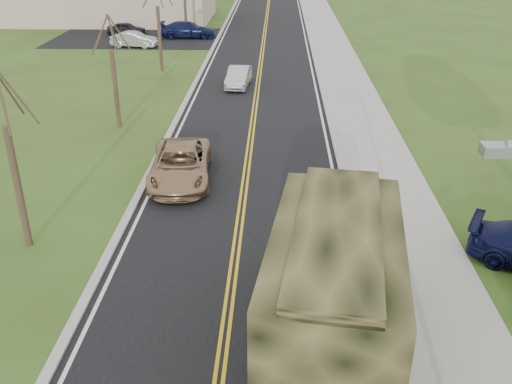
{
  "coord_description": "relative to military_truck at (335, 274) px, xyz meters",
  "views": [
    {
      "loc": [
        1.27,
        -6.22,
        9.98
      ],
      "look_at": [
        0.63,
        10.63,
        1.8
      ],
      "focal_mm": 40.0,
      "sensor_mm": 36.0,
      "label": 1
    }
  ],
  "objects": [
    {
      "name": "road",
      "position": [
        -2.73,
        34.79,
        -2.3
      ],
      "size": [
        8.0,
        120.0,
        0.01
      ],
      "primitive_type": "cube",
      "color": "black",
      "rests_on": "ground"
    },
    {
      "name": "curb_right",
      "position": [
        1.42,
        34.79,
        -2.24
      ],
      "size": [
        0.3,
        120.0,
        0.12
      ],
      "primitive_type": "cube",
      "color": "#9E998E",
      "rests_on": "ground"
    },
    {
      "name": "sidewalk_right",
      "position": [
        3.17,
        34.79,
        -2.25
      ],
      "size": [
        3.2,
        120.0,
        0.1
      ],
      "primitive_type": "cube",
      "color": "#9E998E",
      "rests_on": "ground"
    },
    {
      "name": "curb_left",
      "position": [
        -6.88,
        34.79,
        -2.25
      ],
      "size": [
        0.3,
        120.0,
        0.1
      ],
      "primitive_type": "cube",
      "color": "#9E998E",
      "rests_on": "ground"
    },
    {
      "name": "bare_tree_a",
      "position": [
        -9.73,
        4.79,
        0.32
      ],
      "size": [
        1.93,
        2.26,
        6.08
      ],
      "color": "#38281C",
      "rests_on": "ground"
    },
    {
      "name": "bare_tree_b",
      "position": [
        -9.73,
        16.79,
        0.17
      ],
      "size": [
        1.83,
        2.14,
        5.73
      ],
      "color": "#38281C",
      "rests_on": "ground"
    },
    {
      "name": "bare_tree_c",
      "position": [
        -9.73,
        28.79,
        0.47
      ],
      "size": [
        2.04,
        2.39,
        6.42
      ],
      "color": "#38281C",
      "rests_on": "ground"
    },
    {
      "name": "bare_tree_d",
      "position": [
        -9.73,
        40.79,
        0.25
      ],
      "size": [
        1.88,
        2.2,
        5.91
      ],
      "color": "#38281C",
      "rests_on": "ground"
    },
    {
      "name": "military_truck",
      "position": [
        0.0,
        0.0,
        0.0
      ],
      "size": [
        3.84,
        8.36,
        4.02
      ],
      "rotation": [
        0.0,
        0.0,
        -0.13
      ],
      "color": "black",
      "rests_on": "ground"
    },
    {
      "name": "suv_champagne",
      "position": [
        -5.41,
        10.14,
        -1.58
      ],
      "size": [
        2.81,
        5.37,
        1.44
      ],
      "primitive_type": "imported",
      "rotation": [
        0.0,
        0.0,
        0.08
      ],
      "color": "#A4815C",
      "rests_on": "ground"
    },
    {
      "name": "sedan_silver",
      "position": [
        -3.96,
        24.8,
        -1.69
      ],
      "size": [
        1.6,
        3.84,
        1.24
      ],
      "primitive_type": "imported",
      "rotation": [
        0.0,
        0.0,
        -0.08
      ],
      "color": "silver",
      "rests_on": "ground"
    },
    {
      "name": "lot_car_dark",
      "position": [
        -15.43,
        41.86,
        -1.71
      ],
      "size": [
        3.59,
        1.61,
        1.2
      ],
      "primitive_type": "imported",
      "rotation": [
        0.0,
        0.0,
        1.51
      ],
      "color": "black",
      "rests_on": "ground"
    },
    {
      "name": "lot_car_silver",
      "position": [
        -13.54,
        36.79,
        -1.67
      ],
      "size": [
        3.99,
        1.8,
        1.27
      ],
      "primitive_type": "imported",
      "rotation": [
        0.0,
        0.0,
        1.45
      ],
      "color": "#BBBCC0",
      "rests_on": "ground"
    },
    {
      "name": "lot_car_navy",
      "position": [
        -9.61,
        40.98,
        -1.59
      ],
      "size": [
        5.02,
        2.2,
        1.44
      ],
      "primitive_type": "imported",
      "rotation": [
        0.0,
        0.0,
        1.61
      ],
      "color": "#0F1439",
      "rests_on": "ground"
    }
  ]
}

